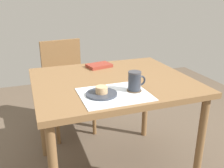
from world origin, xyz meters
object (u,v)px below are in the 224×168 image
(pastry_plate, at_px, (102,94))
(coffee_mug, at_px, (135,81))
(small_book, at_px, (99,66))
(dining_table, at_px, (112,91))
(wooden_chair, at_px, (66,82))
(pastry, at_px, (102,90))

(pastry_plate, relative_size, coffee_mug, 1.58)
(small_book, bearing_deg, dining_table, -101.95)
(pastry_plate, bearing_deg, coffee_mug, -1.30)
(dining_table, distance_m, coffee_mug, 0.29)
(small_book, bearing_deg, wooden_chair, 98.05)
(dining_table, bearing_deg, small_book, 90.81)
(dining_table, relative_size, small_book, 5.75)
(pastry, xyz_separation_m, small_book, (0.15, 0.54, -0.02))
(dining_table, height_order, small_book, small_book)
(wooden_chair, relative_size, small_book, 4.82)
(wooden_chair, relative_size, pastry_plate, 4.89)
(wooden_chair, bearing_deg, dining_table, 96.16)
(dining_table, xyz_separation_m, small_book, (-0.00, 0.30, 0.10))
(wooden_chair, bearing_deg, pastry, 84.74)
(pastry, distance_m, small_book, 0.56)
(dining_table, distance_m, pastry, 0.31)
(pastry_plate, bearing_deg, small_book, 74.87)
(wooden_chair, xyz_separation_m, pastry_plate, (0.04, -1.03, 0.27))
(wooden_chair, distance_m, pastry_plate, 1.06)
(coffee_mug, bearing_deg, pastry_plate, 178.70)
(dining_table, height_order, coffee_mug, coffee_mug)
(pastry, relative_size, coffee_mug, 0.61)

